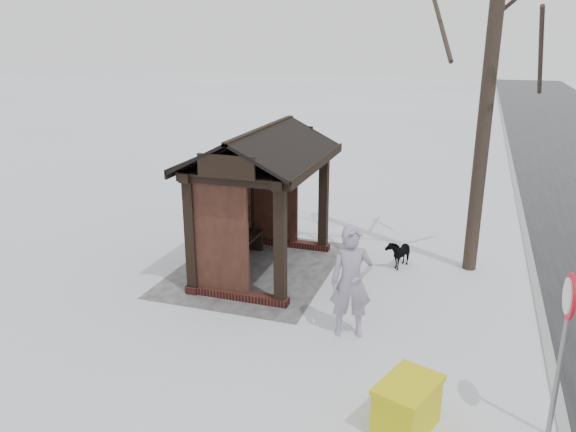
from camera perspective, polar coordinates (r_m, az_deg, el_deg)
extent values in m
plane|color=white|center=(12.21, -2.42, -5.47)|extent=(120.00, 120.00, 0.00)
cube|color=gray|center=(11.60, 24.17, -8.39)|extent=(120.00, 0.15, 0.06)
cube|color=gray|center=(12.27, -3.30, -5.31)|extent=(4.20, 3.20, 0.02)
cube|color=#3B1715|center=(12.50, -6.30, -4.58)|extent=(3.30, 0.22, 0.16)
cube|color=#3B1715|center=(13.49, -0.15, -2.77)|extent=(0.22, 2.10, 0.16)
cube|color=#3B1715|center=(10.92, -5.26, -8.02)|extent=(0.22, 2.10, 0.16)
cube|color=black|center=(12.90, 3.63, 1.24)|extent=(0.20, 0.20, 2.30)
cube|color=black|center=(10.18, -0.78, -3.34)|extent=(0.20, 0.20, 2.30)
cube|color=black|center=(13.45, -3.79, 1.94)|extent=(0.20, 0.20, 2.30)
cube|color=black|center=(10.87, -9.78, -2.20)|extent=(0.20, 0.20, 2.30)
cube|color=black|center=(12.11, -6.48, 0.45)|extent=(2.80, 0.08, 2.14)
cube|color=black|center=(13.23, -1.45, 2.05)|extent=(0.08, 1.17, 2.14)
cube|color=black|center=(10.59, -7.00, -2.16)|extent=(0.08, 1.17, 2.14)
cube|color=black|center=(11.19, 1.74, 5.10)|extent=(3.40, 0.20, 0.18)
cube|color=black|center=(11.83, -6.67, 5.68)|extent=(3.40, 0.20, 0.18)
cylinder|color=black|center=(11.96, 19.88, 14.18)|extent=(0.29, 0.29, 8.55)
imported|color=#9589A1|center=(9.37, 6.44, -6.67)|extent=(0.63, 0.80, 1.92)
imported|color=black|center=(12.52, 11.20, -3.64)|extent=(0.82, 0.55, 0.63)
cube|color=#C8C00B|center=(7.70, 11.97, -18.58)|extent=(1.00, 0.83, 0.62)
cube|color=#C8C00B|center=(7.50, 12.15, -16.45)|extent=(1.06, 0.89, 0.08)
cylinder|color=gray|center=(7.75, 25.95, -13.01)|extent=(0.07, 0.07, 2.17)
cylinder|color=red|center=(7.38, 26.69, -7.28)|extent=(0.57, 0.06, 0.57)
cylinder|color=white|center=(7.37, 26.54, -7.27)|extent=(0.44, 0.05, 0.43)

